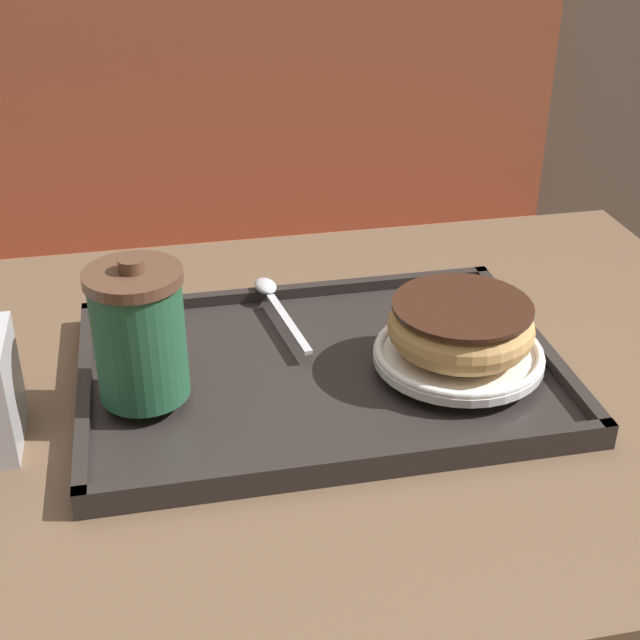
# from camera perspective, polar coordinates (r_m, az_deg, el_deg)

# --- Properties ---
(booth_bench) EXTENTS (1.52, 0.44, 1.00)m
(booth_bench) POSITION_cam_1_polar(r_m,az_deg,el_deg) (1.79, -8.15, -0.49)
(booth_bench) COLOR brown
(booth_bench) RESTS_ON ground_plane
(cafe_table) EXTENTS (0.93, 0.67, 0.74)m
(cafe_table) POSITION_cam_1_polar(r_m,az_deg,el_deg) (0.94, -0.47, -12.34)
(cafe_table) COLOR brown
(cafe_table) RESTS_ON ground_plane
(serving_tray) EXTENTS (0.44, 0.31, 0.02)m
(serving_tray) POSITION_cam_1_polar(r_m,az_deg,el_deg) (0.83, 0.00, -3.39)
(serving_tray) COLOR #282321
(serving_tray) RESTS_ON cafe_table
(coffee_cup_front) EXTENTS (0.08, 0.08, 0.13)m
(coffee_cup_front) POSITION_cam_1_polar(r_m,az_deg,el_deg) (0.76, -11.50, -0.83)
(coffee_cup_front) COLOR #235638
(coffee_cup_front) RESTS_ON serving_tray
(plate_with_chocolate_donut) EXTENTS (0.16, 0.16, 0.01)m
(plate_with_chocolate_donut) POSITION_cam_1_polar(r_m,az_deg,el_deg) (0.83, 8.85, -2.12)
(plate_with_chocolate_donut) COLOR white
(plate_with_chocolate_donut) RESTS_ON serving_tray
(donut_chocolate_glazed) EXTENTS (0.13, 0.13, 0.04)m
(donut_chocolate_glazed) POSITION_cam_1_polar(r_m,az_deg,el_deg) (0.81, 9.00, -0.35)
(donut_chocolate_glazed) COLOR tan
(donut_chocolate_glazed) RESTS_ON plate_with_chocolate_donut
(spoon) EXTENTS (0.04, 0.16, 0.01)m
(spoon) POSITION_cam_1_polar(r_m,az_deg,el_deg) (0.92, -3.07, 1.49)
(spoon) COLOR silver
(spoon) RESTS_ON serving_tray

